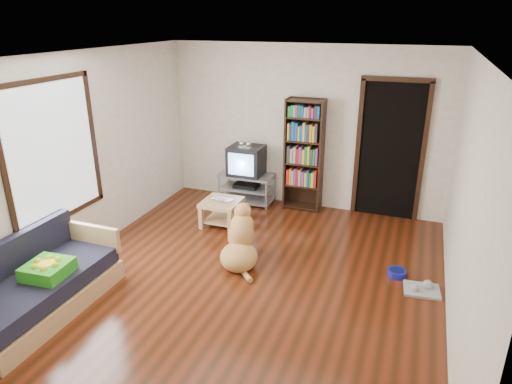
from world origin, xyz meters
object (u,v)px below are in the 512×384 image
(green_cushion, at_px, (48,269))
(dog, at_px, (241,243))
(coffee_table, at_px, (222,208))
(crt_tv, at_px, (247,160))
(grey_rag, at_px, (422,290))
(bookshelf, at_px, (304,149))
(sofa, at_px, (38,289))
(dog_bowl, at_px, (397,273))
(laptop, at_px, (221,200))
(tv_stand, at_px, (247,187))

(green_cushion, relative_size, dog, 0.49)
(green_cushion, bearing_deg, coffee_table, 67.66)
(coffee_table, height_order, dog, dog)
(crt_tv, relative_size, coffee_table, 1.05)
(grey_rag, relative_size, coffee_table, 0.73)
(grey_rag, height_order, dog, dog)
(grey_rag, xyz_separation_m, bookshelf, (-1.94, 1.93, 0.99))
(crt_tv, bearing_deg, sofa, -104.93)
(dog_bowl, distance_m, crt_tv, 3.13)
(bookshelf, xyz_separation_m, coffee_table, (-0.97, -1.08, -0.72))
(crt_tv, bearing_deg, dog_bowl, -31.80)
(dog, bearing_deg, laptop, 127.01)
(laptop, bearing_deg, coffee_table, 96.83)
(laptop, xyz_separation_m, crt_tv, (0.02, 1.04, 0.33))
(bookshelf, distance_m, sofa, 4.26)
(coffee_table, bearing_deg, tv_stand, 89.12)
(crt_tv, relative_size, bookshelf, 0.32)
(crt_tv, bearing_deg, tv_stand, -90.00)
(green_cushion, bearing_deg, dog, 42.67)
(crt_tv, xyz_separation_m, dog, (0.67, -1.96, -0.46))
(grey_rag, xyz_separation_m, tv_stand, (-2.89, 1.84, 0.25))
(sofa, bearing_deg, crt_tv, 75.07)
(dog_bowl, bearing_deg, sofa, -150.17)
(dog_bowl, bearing_deg, tv_stand, 148.55)
(bookshelf, bearing_deg, grey_rag, -44.80)
(dog_bowl, distance_m, grey_rag, 0.39)
(crt_tv, distance_m, coffee_table, 1.11)
(laptop, xyz_separation_m, dog_bowl, (2.61, -0.57, -0.37))
(sofa, height_order, dog, sofa)
(dog, bearing_deg, crt_tv, 108.99)
(bookshelf, xyz_separation_m, sofa, (-1.92, -3.72, -0.74))
(sofa, bearing_deg, green_cushion, 25.63)
(dog, bearing_deg, bookshelf, 82.22)
(green_cushion, xyz_separation_m, dog_bowl, (3.44, 1.99, -0.45))
(tv_stand, bearing_deg, coffee_table, -90.88)
(green_cushion, bearing_deg, sofa, -158.79)
(green_cushion, bearing_deg, grey_rag, 20.46)
(laptop, height_order, crt_tv, crt_tv)
(coffee_table, bearing_deg, green_cushion, -107.92)
(coffee_table, relative_size, dog, 0.63)
(tv_stand, xyz_separation_m, crt_tv, (0.00, 0.02, 0.47))
(grey_rag, height_order, coffee_table, coffee_table)
(dog_bowl, distance_m, sofa, 4.12)
(green_cushion, relative_size, laptop, 1.33)
(laptop, bearing_deg, dog_bowl, -5.39)
(tv_stand, relative_size, coffee_table, 1.64)
(grey_rag, height_order, tv_stand, tv_stand)
(tv_stand, bearing_deg, laptop, -90.86)
(dog, bearing_deg, dog_bowl, 10.27)
(tv_stand, bearing_deg, green_cushion, -103.39)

